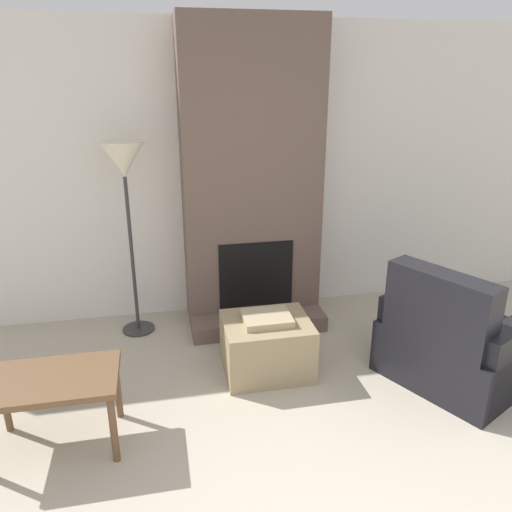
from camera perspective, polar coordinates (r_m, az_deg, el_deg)
name	(u,v)px	position (r m, az deg, el deg)	size (l,w,h in m)	color
wall_back	(246,173)	(4.59, -1.16, 9.42)	(7.43, 0.06, 2.60)	silver
fireplace	(251,184)	(4.36, -0.53, 8.21)	(1.18, 0.70, 2.60)	brown
ottoman	(267,345)	(3.84, 1.23, -10.15)	(0.65, 0.54, 0.47)	#998460
armchair	(453,345)	(3.98, 21.58, -9.44)	(1.19, 1.21, 0.92)	black
side_table	(52,387)	(3.27, -22.27, -13.66)	(0.77, 0.49, 0.48)	brown
floor_lamp_left	(124,170)	(4.16, -14.84, 9.49)	(0.35, 0.35, 1.66)	#333333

